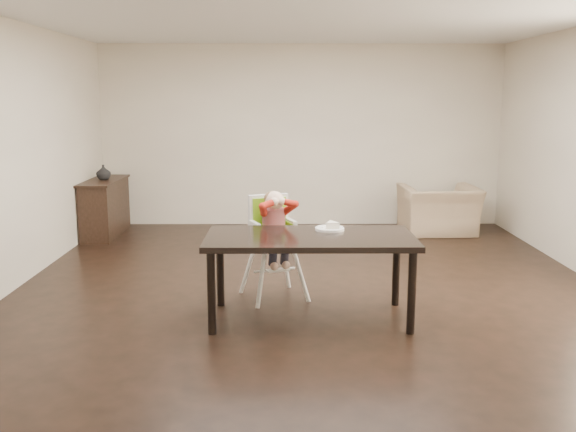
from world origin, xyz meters
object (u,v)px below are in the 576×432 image
object	(u,v)px
dining_table	(310,244)
armchair	(439,202)
high_chair	(273,222)
sideboard	(105,207)

from	to	relation	value
dining_table	armchair	size ratio (longest dim) A/B	1.73
dining_table	high_chair	world-z (taller)	high_chair
dining_table	high_chair	bearing A→B (deg)	117.46
high_chair	armchair	bearing A→B (deg)	30.87
high_chair	armchair	size ratio (longest dim) A/B	1.01
high_chair	sideboard	distance (m)	3.75
dining_table	sideboard	xyz separation A→B (m)	(-2.74, 3.49, -0.27)
armchair	sideboard	world-z (taller)	armchair
dining_table	sideboard	size ratio (longest dim) A/B	1.43
dining_table	armchair	world-z (taller)	armchair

